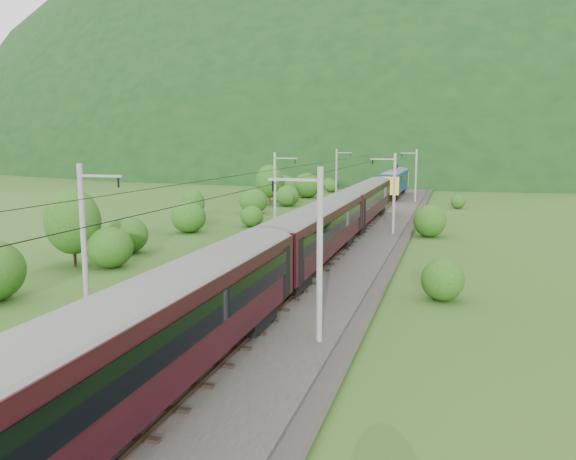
# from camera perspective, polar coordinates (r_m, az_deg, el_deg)

# --- Properties ---
(ground) EXTENTS (600.00, 600.00, 0.00)m
(ground) POSITION_cam_1_polar(r_m,az_deg,el_deg) (28.44, -9.30, -10.41)
(ground) COLOR #2B4C17
(ground) RESTS_ON ground
(railbed) EXTENTS (14.00, 220.00, 0.30)m
(railbed) POSITION_cam_1_polar(r_m,az_deg,el_deg) (37.26, -2.60, -5.40)
(railbed) COLOR #38332D
(railbed) RESTS_ON ground
(track_left) EXTENTS (2.40, 220.00, 0.27)m
(track_left) POSITION_cam_1_polar(r_m,az_deg,el_deg) (38.04, -6.03, -4.80)
(track_left) COLOR brown
(track_left) RESTS_ON railbed
(track_right) EXTENTS (2.40, 220.00, 0.27)m
(track_right) POSITION_cam_1_polar(r_m,az_deg,el_deg) (36.51, 0.98, -5.33)
(track_right) COLOR brown
(track_right) RESTS_ON railbed
(catenary_left) EXTENTS (2.54, 192.28, 8.00)m
(catenary_left) POSITION_cam_1_polar(r_m,az_deg,el_deg) (59.11, -1.27, 4.20)
(catenary_left) COLOR gray
(catenary_left) RESTS_ON railbed
(catenary_right) EXTENTS (2.54, 192.28, 8.00)m
(catenary_right) POSITION_cam_1_polar(r_m,az_deg,el_deg) (56.60, 10.65, 3.84)
(catenary_right) COLOR gray
(catenary_right) RESTS_ON railbed
(overhead_wires) EXTENTS (4.83, 198.00, 0.03)m
(overhead_wires) POSITION_cam_1_polar(r_m,az_deg,el_deg) (36.17, -2.68, 5.33)
(overhead_wires) COLOR black
(overhead_wires) RESTS_ON ground
(mountain_main) EXTENTS (504.00, 360.00, 244.00)m
(mountain_main) POSITION_cam_1_polar(r_m,az_deg,el_deg) (284.50, 14.20, 6.77)
(mountain_main) COLOR #113314
(mountain_main) RESTS_ON ground
(mountain_ridge) EXTENTS (336.00, 280.00, 132.00)m
(mountain_ridge) POSITION_cam_1_polar(r_m,az_deg,el_deg) (350.02, -5.69, 7.35)
(mountain_ridge) COLOR #113314
(mountain_ridge) RESTS_ON ground
(train) EXTENTS (3.04, 144.40, 5.28)m
(train) POSITION_cam_1_polar(r_m,az_deg,el_deg) (30.06, -2.15, -2.15)
(train) COLOR black
(train) RESTS_ON ground
(hazard_post_near) EXTENTS (0.18, 0.18, 1.67)m
(hazard_post_near) POSITION_cam_1_polar(r_m,az_deg,el_deg) (74.32, 7.22, 2.50)
(hazard_post_near) COLOR red
(hazard_post_near) RESTS_ON railbed
(hazard_post_far) EXTENTS (0.17, 0.17, 1.58)m
(hazard_post_far) POSITION_cam_1_polar(r_m,az_deg,el_deg) (93.94, 9.61, 3.75)
(hazard_post_far) COLOR red
(hazard_post_far) RESTS_ON railbed
(signal) EXTENTS (0.25, 0.25, 2.22)m
(signal) POSITION_cam_1_polar(r_m,az_deg,el_deg) (49.89, -1.42, -0.03)
(signal) COLOR black
(signal) RESTS_ON railbed
(vegetation_left) EXTENTS (11.50, 149.14, 6.34)m
(vegetation_left) POSITION_cam_1_polar(r_m,az_deg,el_deg) (48.76, -15.44, 0.24)
(vegetation_left) COLOR #1B5115
(vegetation_left) RESTS_ON ground
(vegetation_right) EXTENTS (5.66, 98.08, 2.92)m
(vegetation_right) POSITION_cam_1_polar(r_m,az_deg,el_deg) (36.05, 14.82, -4.41)
(vegetation_right) COLOR #1B5115
(vegetation_right) RESTS_ON ground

